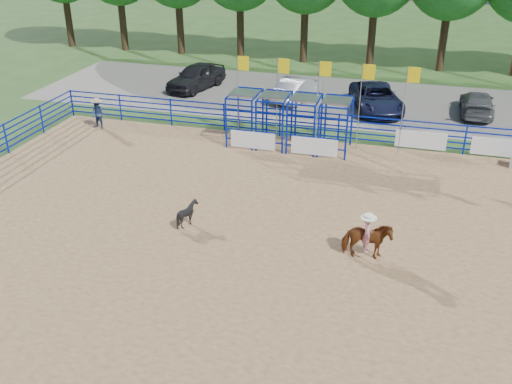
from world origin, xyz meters
TOP-DOWN VIEW (x-y plane):
  - ground at (0.00, 0.00)m, footprint 120.00×120.00m
  - arena_dirt at (0.00, 0.00)m, footprint 30.00×20.00m
  - gravel_strip at (0.00, 17.00)m, footprint 40.00×10.00m
  - horse_and_rider at (2.44, -0.33)m, footprint 1.71×0.95m
  - calf at (-4.13, 0.16)m, footprint 1.10×1.05m
  - spectator_cowboy at (-12.56, 8.57)m, footprint 0.80×0.66m
  - car_a at (-10.22, 16.94)m, footprint 3.03×5.06m
  - car_b at (-3.42, 16.34)m, footprint 2.49×4.56m
  - car_c at (1.37, 15.64)m, footprint 3.89×5.76m
  - car_d at (6.94, 16.46)m, footprint 1.88×4.41m
  - perimeter_fence at (0.00, 0.00)m, footprint 30.10×20.10m
  - chute_assembly at (-1.90, 8.84)m, footprint 19.32×2.41m

SIDE VIEW (x-z plane):
  - ground at x=0.00m, z-range 0.00..0.00m
  - gravel_strip at x=0.00m, z-range 0.00..0.01m
  - arena_dirt at x=0.00m, z-range 0.00..0.02m
  - calf at x=-4.13m, z-range 0.02..0.97m
  - car_d at x=6.94m, z-range 0.01..1.28m
  - car_b at x=-3.42m, z-range 0.01..1.44m
  - car_c at x=1.37m, z-range 0.01..1.48m
  - perimeter_fence at x=0.00m, z-range 0.00..1.50m
  - car_a at x=-10.22m, z-range 0.01..1.62m
  - spectator_cowboy at x=-12.56m, z-range 0.03..1.60m
  - horse_and_rider at x=2.44m, z-range -0.33..1.97m
  - chute_assembly at x=-1.90m, z-range -0.84..3.36m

